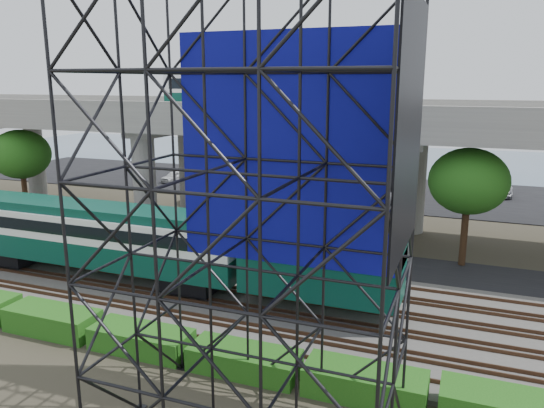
% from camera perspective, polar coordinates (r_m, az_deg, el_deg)
% --- Properties ---
extents(ground, '(140.00, 140.00, 0.00)m').
position_cam_1_polar(ground, '(28.95, -10.58, -11.03)').
color(ground, '#474233').
rests_on(ground, ground).
extents(ballast_bed, '(90.00, 12.00, 0.20)m').
position_cam_1_polar(ballast_bed, '(30.48, -8.61, -9.47)').
color(ballast_bed, slate).
rests_on(ballast_bed, ground).
extents(service_road, '(90.00, 5.00, 0.08)m').
position_cam_1_polar(service_road, '(37.64, -2.24, -4.97)').
color(service_road, black).
rests_on(service_road, ground).
extents(parking_lot, '(90.00, 18.00, 0.08)m').
position_cam_1_polar(parking_lot, '(59.27, 6.72, 1.68)').
color(parking_lot, black).
rests_on(parking_lot, ground).
extents(harbor_water, '(140.00, 40.00, 0.03)m').
position_cam_1_polar(harbor_water, '(80.48, 10.63, 4.56)').
color(harbor_water, '#475F74').
rests_on(harbor_water, ground).
extents(rail_tracks, '(90.00, 9.52, 0.16)m').
position_cam_1_polar(rail_tracks, '(30.41, -8.62, -9.15)').
color(rail_tracks, '#472D1E').
rests_on(rail_tracks, ballast_bed).
extents(commuter_train, '(29.30, 3.06, 4.30)m').
position_cam_1_polar(commuter_train, '(31.87, -15.71, -3.50)').
color(commuter_train, black).
rests_on(commuter_train, rail_tracks).
extents(overpass, '(80.00, 12.00, 12.40)m').
position_cam_1_polar(overpass, '(41.12, 0.39, 8.23)').
color(overpass, '#9E9B93').
rests_on(overpass, ground).
extents(scaffold_tower, '(9.36, 6.36, 15.00)m').
position_cam_1_polar(scaffold_tower, '(16.21, -2.13, -2.15)').
color(scaffold_tower, black).
rests_on(scaffold_tower, ground).
extents(hedge_strip, '(34.60, 1.80, 1.20)m').
position_cam_1_polar(hedge_strip, '(24.98, -13.87, -13.87)').
color(hedge_strip, '#185112').
rests_on(hedge_strip, ground).
extents(trees, '(40.94, 16.94, 7.69)m').
position_cam_1_polar(trees, '(43.31, -5.05, 4.91)').
color(trees, '#382314').
rests_on(trees, ground).
extents(suv, '(5.39, 4.10, 1.36)m').
position_cam_1_polar(suv, '(39.65, -10.82, -3.17)').
color(suv, black).
rests_on(suv, service_road).
extents(parked_cars, '(38.04, 9.20, 1.31)m').
position_cam_1_polar(parked_cars, '(58.47, 7.20, 2.14)').
color(parked_cars, silver).
rests_on(parked_cars, parking_lot).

